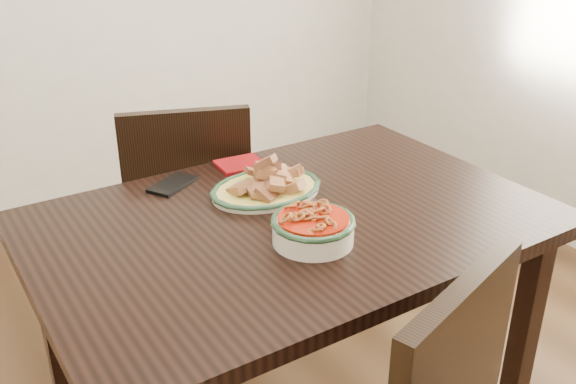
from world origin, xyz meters
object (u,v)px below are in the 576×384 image
dining_table (292,245)px  noodle_bowl (313,226)px  fish_plate (266,178)px  smartphone (173,184)px  chair_far (188,207)px

dining_table → noodle_bowl: (-0.03, -0.14, 0.13)m
fish_plate → smartphone: bearing=137.1°
noodle_bowl → smartphone: (-0.15, 0.48, -0.04)m
noodle_bowl → smartphone: 0.51m
chair_far → fish_plate: bearing=112.6°
noodle_bowl → smartphone: size_ratio=1.38×
dining_table → smartphone: bearing=118.6°
chair_far → noodle_bowl: chair_far is taller
chair_far → fish_plate: 0.59m
dining_table → chair_far: chair_far is taller
noodle_bowl → chair_far: bearing=88.2°
fish_plate → dining_table: bearing=-95.3°
dining_table → smartphone: 0.40m
dining_table → fish_plate: 0.20m
chair_far → smartphone: bearing=81.3°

